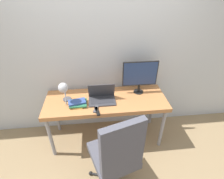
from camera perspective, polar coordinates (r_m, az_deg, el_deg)
ground_plane at (r=2.81m, az=-1.14°, el=-19.79°), size 12.00×12.00×0.00m
wall_back at (r=2.57m, az=-2.91°, el=11.54°), size 8.00×0.05×2.60m
desk at (r=2.53m, az=-1.96°, el=-4.44°), size 1.72×0.63×0.77m
laptop at (r=2.44m, az=-3.32°, el=-2.58°), size 0.37×0.25×0.25m
monitor at (r=2.53m, az=9.13°, el=4.72°), size 0.50×0.15×0.50m
desk_lamp at (r=2.34m, az=-15.53°, el=0.19°), size 0.13×0.24×0.34m
office_chair at (r=1.99m, az=1.56°, el=-20.30°), size 0.63×0.64×1.18m
book_stack at (r=2.41m, az=-11.19°, el=-4.37°), size 0.26×0.20×0.06m
tv_remote at (r=2.31m, az=-5.29°, el=-6.42°), size 0.08×0.14×0.02m
media_remote at (r=2.27m, az=-4.86°, el=-7.10°), size 0.07×0.17×0.02m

